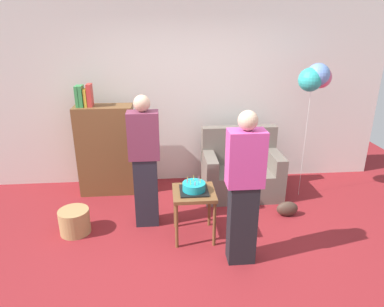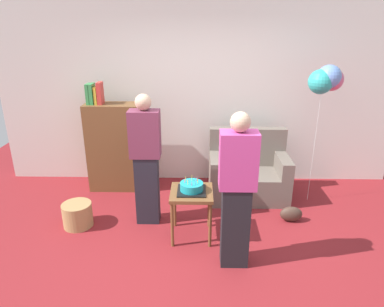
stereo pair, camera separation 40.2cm
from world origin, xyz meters
TOP-DOWN VIEW (x-y plane):
  - ground_plane at (0.00, 0.00)m, footprint 8.00×8.00m
  - wall_back at (0.00, 2.05)m, footprint 6.00×0.10m
  - couch at (0.72, 1.42)m, footprint 1.10×0.70m
  - bookshelf at (-1.22, 1.64)m, footprint 0.80×0.36m
  - side_table at (-0.06, 0.37)m, footprint 0.48×0.48m
  - birthday_cake at (-0.06, 0.37)m, footprint 0.32×0.32m
  - person_blowing_candles at (-0.62, 0.70)m, footprint 0.36×0.22m
  - person_holding_cake at (0.39, -0.12)m, footprint 0.36×0.22m
  - wicker_basket at (-1.48, 0.56)m, footprint 0.36×0.36m
  - handbag at (1.20, 0.71)m, footprint 0.28×0.14m
  - balloon_bunch at (1.63, 1.30)m, footprint 0.46×0.35m

SIDE VIEW (x-z plane):
  - ground_plane at x=0.00m, z-range 0.00..0.00m
  - handbag at x=1.20m, z-range 0.00..0.20m
  - wicker_basket at x=-1.48m, z-range 0.00..0.30m
  - couch at x=0.72m, z-range -0.14..0.82m
  - side_table at x=-0.06m, z-range 0.20..0.79m
  - birthday_cake at x=-0.06m, z-range 0.55..0.72m
  - bookshelf at x=-1.22m, z-range -0.13..1.47m
  - person_blowing_candles at x=-0.62m, z-range 0.02..1.65m
  - person_holding_cake at x=0.39m, z-range 0.02..1.65m
  - wall_back at x=0.00m, z-range 0.00..2.70m
  - balloon_bunch at x=1.63m, z-range 0.76..2.65m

